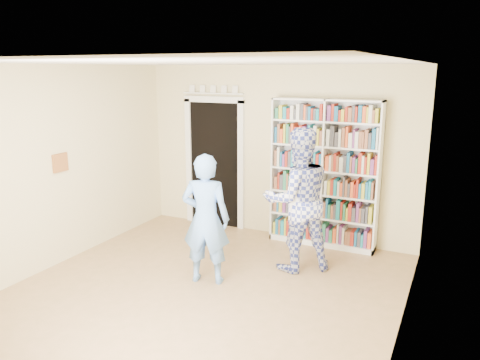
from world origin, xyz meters
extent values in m
plane|color=olive|center=(0.00, 0.00, 0.00)|extent=(5.00, 5.00, 0.00)
plane|color=white|center=(0.00, 0.00, 2.70)|extent=(5.00, 5.00, 0.00)
plane|color=beige|center=(0.00, 2.50, 1.35)|extent=(4.50, 0.00, 4.50)
plane|color=beige|center=(-2.25, 0.00, 1.35)|extent=(0.00, 5.00, 5.00)
plane|color=beige|center=(2.25, 0.00, 1.35)|extent=(0.00, 5.00, 5.00)
cube|color=white|center=(0.84, 2.34, 1.11)|extent=(1.61, 0.30, 2.22)
cube|color=white|center=(0.84, 2.34, 1.11)|extent=(0.03, 0.30, 2.22)
cube|color=black|center=(-1.10, 2.48, 1.05)|extent=(0.90, 0.03, 2.10)
cube|color=white|center=(-1.60, 2.47, 1.05)|extent=(0.10, 0.06, 2.20)
cube|color=white|center=(-0.60, 2.47, 1.05)|extent=(0.10, 0.06, 2.20)
cube|color=white|center=(-1.10, 2.47, 2.15)|extent=(1.10, 0.06, 0.10)
cube|color=white|center=(-1.10, 2.46, 2.25)|extent=(1.10, 0.08, 0.02)
cube|color=brown|center=(-2.23, 0.20, 1.40)|extent=(0.03, 0.25, 0.25)
imported|color=#689CE8|center=(-0.12, 0.45, 0.82)|extent=(0.68, 0.54, 1.65)
imported|color=#33409D|center=(0.77, 1.32, 0.96)|extent=(1.18, 1.14, 1.91)
cube|color=white|center=(0.86, 1.10, 1.05)|extent=(0.21, 0.08, 0.31)
camera|label=1|loc=(2.66, -4.34, 2.63)|focal=35.00mm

